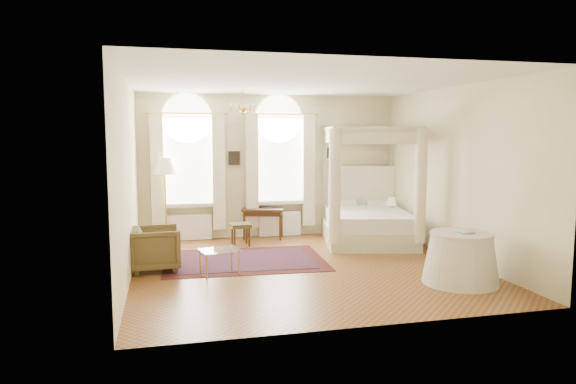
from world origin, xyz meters
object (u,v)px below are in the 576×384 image
writing_desk (263,213)px  side_table (461,258)px  floor_lamp (165,171)px  armchair (155,248)px  canopy_bed (368,217)px  nightstand (388,224)px  stool (241,227)px  coffee_table (219,252)px

writing_desk → side_table: size_ratio=0.86×
floor_lamp → armchair: bearing=-95.1°
canopy_bed → armchair: canopy_bed is taller
side_table → writing_desk: bearing=119.6°
nightstand → armchair: armchair is taller
stool → armchair: 2.40m
nightstand → writing_desk: (-2.93, 0.39, 0.32)m
floor_lamp → side_table: size_ratio=1.56×
nightstand → coffee_table: size_ratio=0.76×
side_table → canopy_bed: bearing=94.3°
writing_desk → coffee_table: size_ratio=1.41×
stool → side_table: side_table is taller
nightstand → stool: bearing=-176.0°
stool → coffee_table: stool is taller
floor_lamp → canopy_bed: bearing=-11.7°
coffee_table → side_table: size_ratio=0.61×
armchair → coffee_table: (1.07, -0.61, 0.02)m
canopy_bed → coffee_table: bearing=-150.9°
writing_desk → side_table: bearing=-60.4°
floor_lamp → side_table: 6.35m
nightstand → stool: nightstand is taller
nightstand → side_table: side_table is taller
coffee_table → armchair: bearing=150.2°
nightstand → coffee_table: (-4.24, -2.50, 0.12)m
nightstand → side_table: bearing=-97.5°
stool → canopy_bed: bearing=-6.5°
coffee_table → floor_lamp: size_ratio=0.39×
side_table → coffee_table: bearing=159.8°
canopy_bed → coffee_table: (-3.48, -1.94, -0.18)m
writing_desk → stool: (-0.62, -0.64, -0.20)m
writing_desk → armchair: 3.30m
nightstand → floor_lamp: size_ratio=0.30×
stool → floor_lamp: 2.05m
side_table → floor_lamp: bearing=137.5°
nightstand → coffee_table: bearing=-149.4°
floor_lamp → side_table: (4.59, -4.21, -1.21)m
canopy_bed → writing_desk: canopy_bed is taller
canopy_bed → armchair: 4.74m
stool → floor_lamp: (-1.55, 0.58, 1.21)m
coffee_table → floor_lamp: 3.21m
nightstand → canopy_bed: bearing=-143.2°
nightstand → side_table: 3.91m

